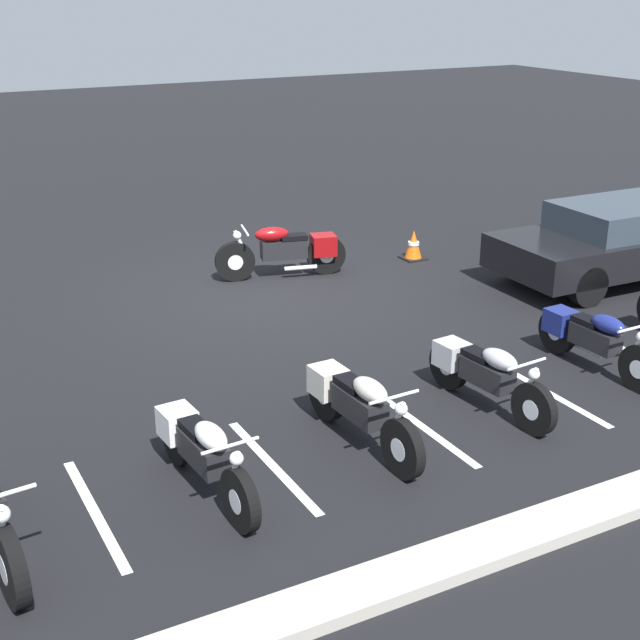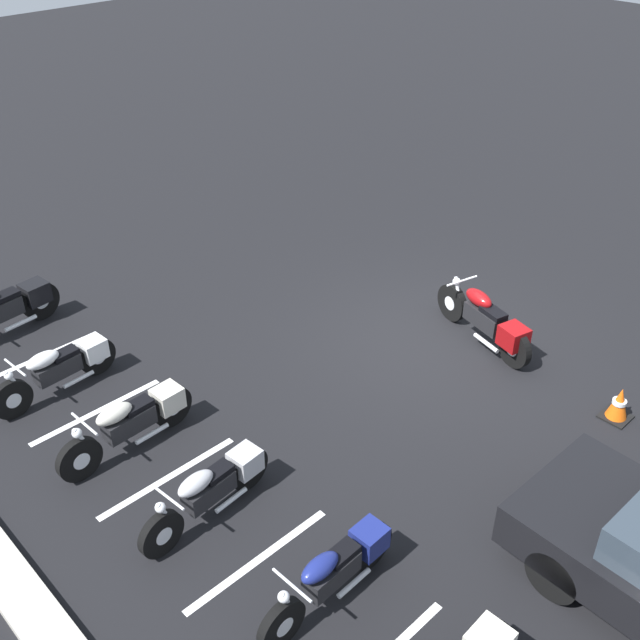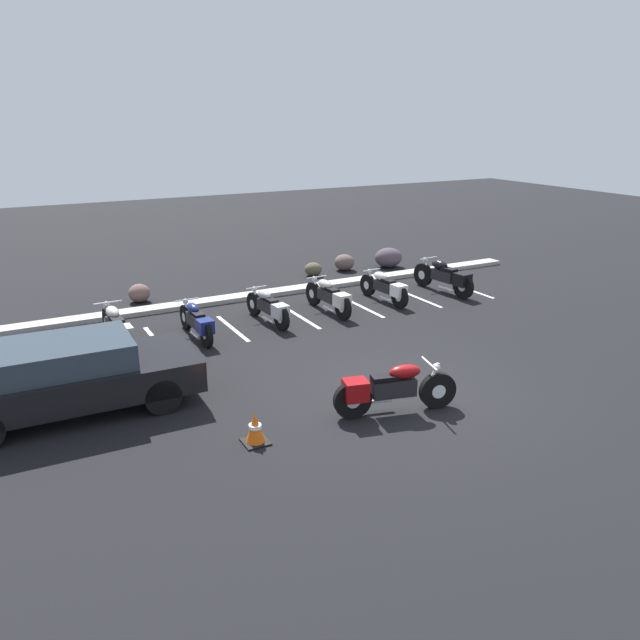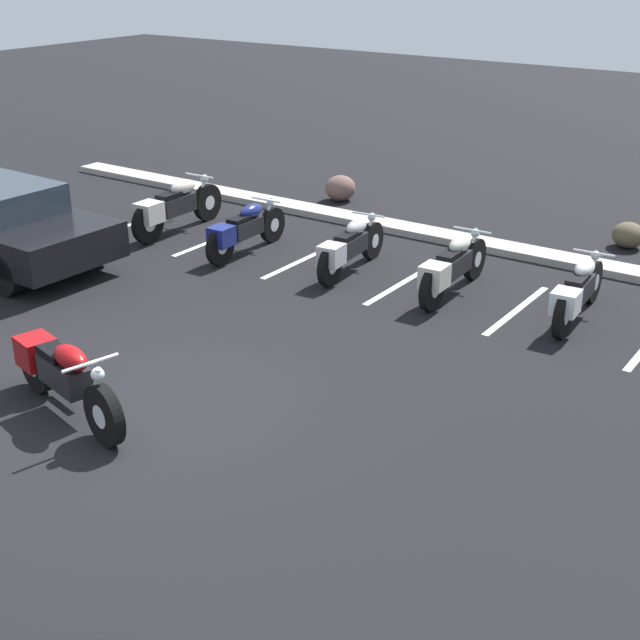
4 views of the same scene
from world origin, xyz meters
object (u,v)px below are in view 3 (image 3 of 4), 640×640
Objects in this scene: parked_bike_0 at (117,328)px; parked_bike_1 at (197,321)px; parked_bike_3 at (330,297)px; motorcycle_maroon_featured at (390,389)px; parked_bike_2 at (269,307)px; landscape_rock_0 at (344,262)px; landscape_rock_1 at (388,258)px; landscape_rock_3 at (313,269)px; parked_bike_4 at (386,287)px; traffic_cone at (255,429)px; parked_bike_5 at (446,277)px; landscape_rock_2 at (139,293)px; car_black at (67,375)px.

parked_bike_1 is at bearing -99.33° from parked_bike_0.
parked_bike_3 is at bearing -91.46° from parked_bike_0.
motorcycle_maroon_featured is 5.45m from parked_bike_2.
parked_bike_1 is at bearing -146.98° from landscape_rock_0.
landscape_rock_0 is at bearing -58.66° from parked_bike_1.
landscape_rock_1 is 1.68× the size of landscape_rock_3.
parked_bike_3 reaches higher than parked_bike_2.
motorcycle_maroon_featured is at bearing -124.09° from landscape_rock_1.
motorcycle_maroon_featured is 1.07× the size of parked_bike_4.
landscape_rock_1 is (7.85, 3.79, -0.09)m from parked_bike_1.
landscape_rock_3 is 10.69m from traffic_cone.
parked_bike_1 is at bearing 86.83° from parked_bike_5.
parked_bike_2 is (0.15, 5.45, -0.04)m from motorcycle_maroon_featured.
landscape_rock_1 is at bearing -64.14° from parked_bike_2.
parked_bike_2 is 5.88m from landscape_rock_0.
landscape_rock_2 is (-4.12, 3.35, -0.19)m from parked_bike_3.
landscape_rock_2 is (-8.34, -0.17, -0.08)m from landscape_rock_1.
parked_bike_2 is (3.64, 0.01, -0.05)m from parked_bike_0.
car_black is at bearing 164.75° from motorcycle_maroon_featured.
landscape_rock_1 is 8.34m from landscape_rock_2.
parked_bike_2 is at bearing 102.25° from motorcycle_maroon_featured.
car_black is at bearing -144.77° from landscape_rock_0.
parked_bike_4 is 8.21m from traffic_cone.
parked_bike_0 is 3.69× the size of landscape_rock_2.
parked_bike_1 is 7.54m from landscape_rock_0.
traffic_cone is at bearing 138.59° from parked_bike_3.
parked_bike_4 is 3.06× the size of landscape_rock_0.
parked_bike_0 is at bearing 101.29° from traffic_cone.
landscape_rock_0 is 0.72× the size of landscape_rock_1.
parked_bike_5 reaches higher than landscape_rock_2.
parked_bike_5 is at bearing -91.02° from parked_bike_3.
parked_bike_3 is 4.68m from landscape_rock_0.
parked_bike_0 reaches higher than parked_bike_4.
car_black is 7.07× the size of landscape_rock_2.
car_black is (-6.71, -2.80, 0.24)m from parked_bike_3.
parked_bike_1 is 3.02× the size of landscape_rock_0.
landscape_rock_2 is at bearing 61.88° from parked_bike_5.
motorcycle_maroon_featured reaches higher than parked_bike_1.
parked_bike_0 is at bearing -151.35° from landscape_rock_3.
parked_bike_4 is at bearing -28.54° from landscape_rock_2.
car_black is 11.51m from landscape_rock_0.
parked_bike_1 is (-1.75, 5.22, -0.04)m from motorcycle_maroon_featured.
car_black is 6.52× the size of landscape_rock_0.
landscape_rock_0 is (9.40, 6.64, -0.41)m from car_black.
parked_bike_1 is at bearing 91.86° from parked_bike_2.
car_black is 12.63m from landscape_rock_1.
parked_bike_5 is (3.87, 0.10, 0.04)m from parked_bike_3.
landscape_rock_1 is (10.93, 6.32, -0.35)m from car_black.
parked_bike_2 is at bearing 30.23° from car_black.
parked_bike_5 reaches higher than parked_bike_3.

